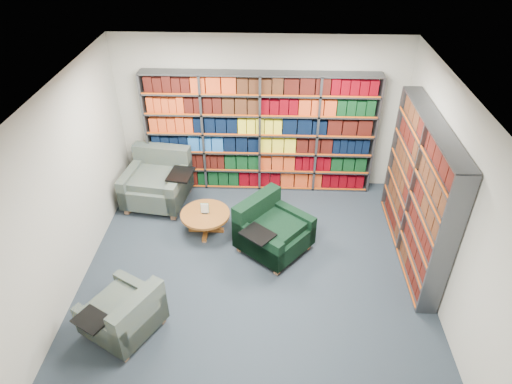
{
  "coord_description": "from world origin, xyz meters",
  "views": [
    {
      "loc": [
        0.22,
        -4.87,
        4.84
      ],
      "look_at": [
        0.0,
        0.6,
        1.05
      ],
      "focal_mm": 32.0,
      "sensor_mm": 36.0,
      "label": 1
    }
  ],
  "objects_px": {
    "chair_green_right": "(270,230)",
    "coffee_table": "(205,217)",
    "chair_teal_left": "(159,181)",
    "chair_teal_front": "(126,316)"
  },
  "relations": [
    {
      "from": "chair_teal_left",
      "to": "chair_teal_front",
      "type": "distance_m",
      "value": 2.96
    },
    {
      "from": "chair_green_right",
      "to": "chair_teal_front",
      "type": "height_order",
      "value": "chair_green_right"
    },
    {
      "from": "chair_teal_left",
      "to": "chair_teal_front",
      "type": "relative_size",
      "value": 1.15
    },
    {
      "from": "chair_teal_left",
      "to": "chair_teal_front",
      "type": "bearing_deg",
      "value": -85.75
    },
    {
      "from": "chair_teal_left",
      "to": "chair_green_right",
      "type": "bearing_deg",
      "value": -31.82
    },
    {
      "from": "chair_green_right",
      "to": "coffee_table",
      "type": "height_order",
      "value": "chair_green_right"
    },
    {
      "from": "chair_teal_front",
      "to": "chair_green_right",
      "type": "bearing_deg",
      "value": 44.0
    },
    {
      "from": "chair_teal_left",
      "to": "chair_green_right",
      "type": "relative_size",
      "value": 0.99
    },
    {
      "from": "chair_teal_front",
      "to": "chair_teal_left",
      "type": "bearing_deg",
      "value": 94.25
    },
    {
      "from": "chair_teal_left",
      "to": "chair_green_right",
      "type": "distance_m",
      "value": 2.35
    }
  ]
}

